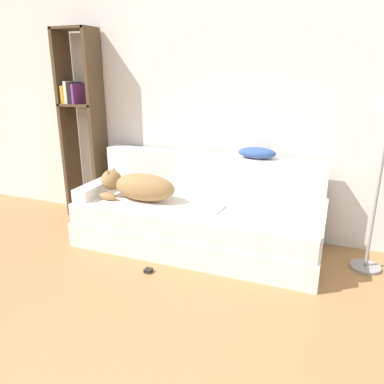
% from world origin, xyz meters
% --- Properties ---
extents(wall_back, '(7.54, 0.06, 2.70)m').
position_xyz_m(wall_back, '(0.00, 2.95, 1.35)').
color(wall_back, silver).
rests_on(wall_back, ground_plane).
extents(couch, '(2.13, 0.80, 0.40)m').
position_xyz_m(couch, '(-0.09, 2.42, 0.20)').
color(couch, silver).
rests_on(couch, ground_plane).
extents(couch_backrest, '(2.09, 0.15, 0.39)m').
position_xyz_m(couch_backrest, '(-0.09, 2.75, 0.59)').
color(couch_backrest, silver).
rests_on(couch_backrest, couch).
extents(couch_arm_left, '(0.15, 0.61, 0.10)m').
position_xyz_m(couch_arm_left, '(-1.08, 2.42, 0.45)').
color(couch_arm_left, silver).
rests_on(couch_arm_left, couch).
extents(couch_arm_right, '(0.15, 0.61, 0.10)m').
position_xyz_m(couch_arm_right, '(0.91, 2.42, 0.45)').
color(couch_arm_right, silver).
rests_on(couch_arm_right, couch).
extents(dog, '(0.72, 0.28, 0.27)m').
position_xyz_m(dog, '(-0.62, 2.37, 0.53)').
color(dog, olive).
rests_on(dog, couch).
extents(laptop, '(0.33, 0.26, 0.02)m').
position_xyz_m(laptop, '(0.01, 2.39, 0.41)').
color(laptop, silver).
rests_on(laptop, couch).
extents(throw_pillow, '(0.33, 0.17, 0.10)m').
position_xyz_m(throw_pillow, '(0.36, 2.73, 0.83)').
color(throw_pillow, '#335199').
rests_on(throw_pillow, couch_backrest).
extents(bookshelf, '(0.41, 0.26, 1.91)m').
position_xyz_m(bookshelf, '(-1.48, 2.77, 1.06)').
color(bookshelf, '#4C3823').
rests_on(bookshelf, ground_plane).
extents(power_adapter, '(0.06, 0.06, 0.03)m').
position_xyz_m(power_adapter, '(-0.28, 1.87, 0.01)').
color(power_adapter, black).
rests_on(power_adapter, ground_plane).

